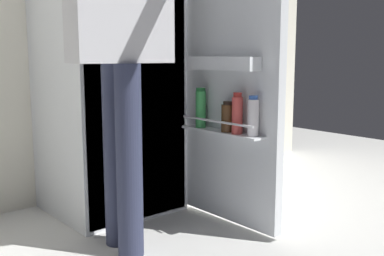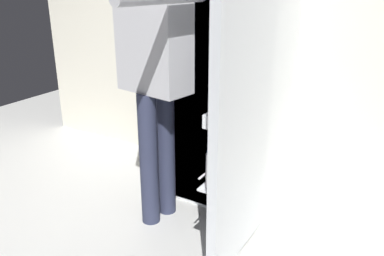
% 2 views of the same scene
% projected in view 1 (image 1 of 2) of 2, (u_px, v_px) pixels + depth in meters
% --- Properties ---
extents(ground_plane, '(6.87, 6.87, 0.00)m').
position_uv_depth(ground_plane, '(168.00, 235.00, 2.41)').
color(ground_plane, silver).
extents(kitchen_wall, '(4.40, 0.10, 2.50)m').
position_uv_depth(kitchen_wall, '(75.00, 3.00, 2.93)').
color(kitchen_wall, silver).
rests_on(kitchen_wall, ground_plane).
extents(refrigerator, '(0.73, 1.33, 1.76)m').
position_uv_depth(refrigerator, '(116.00, 64.00, 2.68)').
color(refrigerator, silver).
rests_on(refrigerator, ground_plane).
extents(person, '(0.58, 0.83, 1.78)m').
position_uv_depth(person, '(121.00, 19.00, 2.07)').
color(person, '#2D334C').
rests_on(person, ground_plane).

